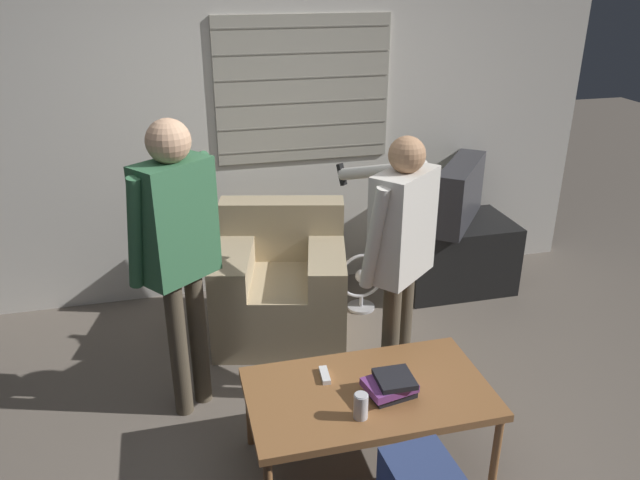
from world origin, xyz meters
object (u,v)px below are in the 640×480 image
at_px(spare_remote, 325,375).
at_px(person_right_standing, 400,242).
at_px(soda_can, 361,406).
at_px(armchair_beige, 281,284).
at_px(tv, 459,193).
at_px(person_left_standing, 176,236).
at_px(floor_fan, 362,281).
at_px(coffee_table, 369,396).
at_px(book_stack, 391,386).

bearing_deg(spare_remote, person_right_standing, 40.68).
xyz_separation_m(soda_can, spare_remote, (-0.08, 0.33, -0.05)).
relative_size(armchair_beige, tv, 1.35).
xyz_separation_m(person_left_standing, soda_can, (0.73, -0.88, -0.54)).
relative_size(tv, person_left_standing, 0.45).
xyz_separation_m(armchair_beige, person_right_standing, (0.49, -0.87, 0.64)).
bearing_deg(soda_can, person_left_standing, 129.70).
bearing_deg(person_left_standing, floor_fan, -4.78).
relative_size(tv, soda_can, 5.97).
relative_size(coffee_table, book_stack, 4.59).
xyz_separation_m(armchair_beige, person_left_standing, (-0.66, -0.69, 0.72)).
bearing_deg(person_right_standing, coffee_table, -162.16).
relative_size(armchair_beige, person_right_standing, 0.66).
height_order(book_stack, floor_fan, book_stack).
bearing_deg(soda_can, spare_remote, 104.03).
xyz_separation_m(armchair_beige, tv, (1.42, 0.30, 0.43)).
height_order(coffee_table, person_right_standing, person_right_standing).
xyz_separation_m(person_right_standing, soda_can, (-0.43, -0.70, -0.46)).
relative_size(person_right_standing, spare_remote, 11.71).
bearing_deg(coffee_table, armchair_beige, 96.81).
distance_m(person_right_standing, spare_remote, 0.81).
height_order(person_right_standing, spare_remote, person_right_standing).
relative_size(tv, spare_remote, 5.67).
bearing_deg(person_right_standing, tv, 11.58).
relative_size(armchair_beige, soda_can, 8.08).
distance_m(person_right_standing, soda_can, 0.94).
bearing_deg(spare_remote, armchair_beige, 93.83).
relative_size(book_stack, floor_fan, 0.57).
bearing_deg(coffee_table, book_stack, -35.32).
distance_m(coffee_table, book_stack, 0.14).
distance_m(armchair_beige, tv, 1.51).
distance_m(soda_can, floor_fan, 1.81).
distance_m(book_stack, spare_remote, 0.35).
relative_size(spare_remote, floor_fan, 0.30).
relative_size(person_right_standing, soda_can, 12.34).
xyz_separation_m(person_right_standing, floor_fan, (0.12, 0.99, -0.76)).
relative_size(coffee_table, tv, 1.56).
bearing_deg(armchair_beige, tv, -154.47).
bearing_deg(armchair_beige, book_stack, 113.62).
distance_m(coffee_table, floor_fan, 1.59).
bearing_deg(book_stack, tv, 56.41).
height_order(coffee_table, tv, tv).
bearing_deg(book_stack, soda_can, -148.49).
bearing_deg(soda_can, tv, 54.11).
bearing_deg(book_stack, armchair_beige, 99.98).
distance_m(tv, book_stack, 2.12).
bearing_deg(floor_fan, book_stack, -102.85).
height_order(person_left_standing, floor_fan, person_left_standing).
xyz_separation_m(armchair_beige, spare_remote, (-0.01, -1.24, 0.13)).
relative_size(coffee_table, person_left_standing, 0.70).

